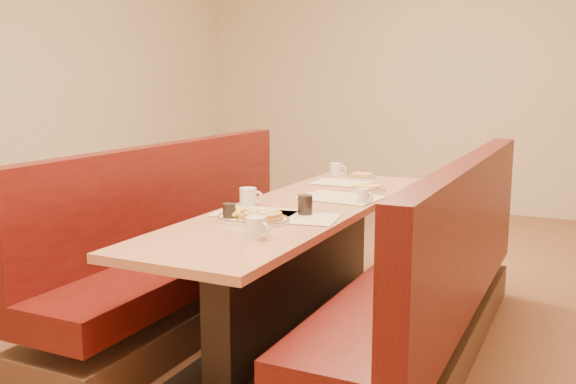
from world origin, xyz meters
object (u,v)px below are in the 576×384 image
at_px(coffee_mug_a, 257,228).
at_px(coffee_mug_b, 249,197).
at_px(eggs_plate, 245,216).
at_px(soda_tumbler_near, 229,212).
at_px(coffee_mug_c, 364,196).
at_px(diner_table, 300,272).
at_px(coffee_mug_d, 336,170).
at_px(soda_tumbler_mid, 305,205).
at_px(booth_left, 189,259).
at_px(booth_right, 431,293).
at_px(pancake_plate, 263,218).

height_order(coffee_mug_a, coffee_mug_b, coffee_mug_b).
distance_m(eggs_plate, soda_tumbler_near, 0.09).
height_order(coffee_mug_b, coffee_mug_c, coffee_mug_b).
xyz_separation_m(coffee_mug_b, soda_tumbler_near, (0.10, -0.38, -0.01)).
height_order(coffee_mug_a, coffee_mug_c, coffee_mug_a).
distance_m(diner_table, coffee_mug_b, 0.51).
bearing_deg(coffee_mug_c, coffee_mug_d, 140.41).
bearing_deg(soda_tumbler_mid, coffee_mug_d, 104.91).
distance_m(booth_left, soda_tumbler_mid, 0.99).
bearing_deg(coffee_mug_a, soda_tumbler_near, 157.10).
distance_m(coffee_mug_b, soda_tumbler_near, 0.39).
bearing_deg(eggs_plate, coffee_mug_a, -53.45).
distance_m(booth_right, pancake_plate, 0.94).
relative_size(booth_left, eggs_plate, 8.54).
bearing_deg(coffee_mug_c, booth_right, -7.56).
distance_m(coffee_mug_d, soda_tumbler_mid, 1.35).
relative_size(coffee_mug_b, coffee_mug_c, 1.27).
distance_m(booth_left, coffee_mug_a, 1.23).
bearing_deg(eggs_plate, booth_right, 27.86).
xyz_separation_m(eggs_plate, soda_tumbler_mid, (0.22, 0.23, 0.03)).
xyz_separation_m(eggs_plate, coffee_mug_d, (-0.13, 1.54, 0.03)).
bearing_deg(eggs_plate, diner_table, 78.06).
bearing_deg(coffee_mug_d, eggs_plate, -102.71).
relative_size(coffee_mug_a, coffee_mug_c, 1.23).
height_order(pancake_plate, coffee_mug_b, coffee_mug_b).
distance_m(coffee_mug_a, coffee_mug_b, 0.74).
distance_m(coffee_mug_b, soda_tumbler_mid, 0.38).
distance_m(booth_right, eggs_plate, 1.02).
bearing_deg(diner_table, coffee_mug_d, 101.46).
xyz_separation_m(booth_right, coffee_mug_b, (-0.98, -0.12, 0.44)).
distance_m(coffee_mug_a, coffee_mug_d, 1.89).
height_order(diner_table, booth_right, booth_right).
distance_m(diner_table, eggs_plate, 0.59).
bearing_deg(coffee_mug_a, booth_right, 70.04).
relative_size(diner_table, coffee_mug_c, 24.51).
xyz_separation_m(coffee_mug_b, coffee_mug_d, (0.03, 1.22, -0.00)).
xyz_separation_m(booth_right, soda_tumbler_mid, (-0.61, -0.21, 0.44)).
bearing_deg(pancake_plate, eggs_plate, 171.72).
relative_size(coffee_mug_d, soda_tumbler_mid, 1.18).
xyz_separation_m(diner_table, coffee_mug_c, (0.28, 0.24, 0.42)).
relative_size(pancake_plate, soda_tumbler_near, 2.96).
height_order(booth_left, booth_right, same).
height_order(booth_right, pancake_plate, booth_right).
height_order(eggs_plate, coffee_mug_d, coffee_mug_d).
xyz_separation_m(diner_table, soda_tumbler_near, (-0.15, -0.50, 0.42)).
height_order(booth_left, soda_tumbler_near, booth_left).
relative_size(pancake_plate, coffee_mug_d, 2.14).
distance_m(booth_right, soda_tumbler_mid, 0.78).
xyz_separation_m(diner_table, pancake_plate, (0.01, -0.45, 0.40)).
xyz_separation_m(eggs_plate, coffee_mug_c, (0.38, 0.67, 0.02)).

